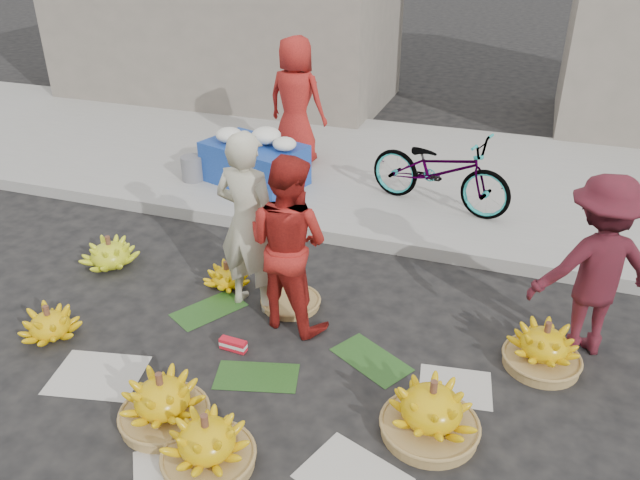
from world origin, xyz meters
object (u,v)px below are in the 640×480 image
(banana_bunch_4, at_px, (431,411))
(flower_table, at_px, (255,160))
(banana_bunch_0, at_px, (49,324))
(vendor_cream, at_px, (248,223))
(bicycle, at_px, (440,170))

(banana_bunch_4, bearing_deg, flower_table, 129.83)
(banana_bunch_0, bearing_deg, banana_bunch_4, -0.78)
(vendor_cream, bearing_deg, bicycle, -110.46)
(banana_bunch_0, xyz_separation_m, bicycle, (2.71, 3.51, 0.45))
(banana_bunch_0, xyz_separation_m, banana_bunch_4, (3.29, -0.04, 0.07))
(banana_bunch_4, height_order, vendor_cream, vendor_cream)
(banana_bunch_4, relative_size, bicycle, 0.39)
(flower_table, bearing_deg, banana_bunch_0, -78.50)
(banana_bunch_0, distance_m, vendor_cream, 1.90)
(vendor_cream, distance_m, flower_table, 2.69)
(vendor_cream, distance_m, bicycle, 2.80)
(flower_table, xyz_separation_m, bicycle, (2.35, 0.05, 0.16))
(banana_bunch_4, xyz_separation_m, flower_table, (-2.92, 3.51, 0.22))
(vendor_cream, relative_size, flower_table, 1.18)
(banana_bunch_4, height_order, flower_table, flower_table)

